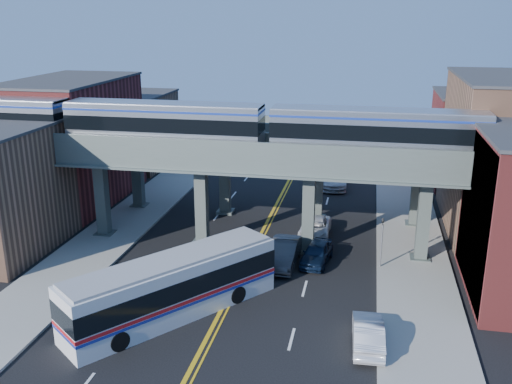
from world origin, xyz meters
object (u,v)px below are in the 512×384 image
transit_train (164,123)px  car_lane_a (317,253)px  car_lane_b (284,253)px  traffic_signal (382,237)px  transit_bus (173,287)px  car_parked_curb (368,333)px  car_lane_d (334,178)px  car_lane_c (315,228)px  stop_sign (243,252)px

transit_train → car_lane_a: 14.35m
transit_train → car_lane_b: bearing=-15.9°
traffic_signal → transit_bus: (-11.77, -8.71, -0.57)m
car_parked_curb → car_lane_b: bearing=-60.5°
transit_bus → car_lane_d: bearing=23.1°
car_lane_c → transit_bus: bearing=-116.5°
car_lane_a → car_lane_d: (-0.10, 18.76, 0.12)m
car_lane_a → car_lane_c: 4.96m
car_lane_b → car_parked_curb: (5.85, -9.19, -0.12)m
car_lane_d → car_lane_a: bearing=-94.0°
transit_train → car_lane_a: (11.47, -1.90, -8.42)m
stop_sign → car_lane_d: size_ratio=0.44×
car_lane_d → car_parked_curb: bearing=-86.9°
car_lane_c → traffic_signal: bearing=-45.5°
traffic_signal → car_parked_curb: traffic_signal is taller
transit_train → car_parked_curb: transit_train is taller
transit_train → traffic_signal: size_ratio=10.86×
stop_sign → car_parked_curb: stop_sign is taller
car_lane_a → car_lane_d: size_ratio=0.73×
traffic_signal → car_lane_c: traffic_signal is taller
traffic_signal → car_lane_c: 7.25m
car_lane_b → car_lane_c: size_ratio=1.05×
transit_bus → transit_train: bearing=58.7°
traffic_signal → car_lane_c: size_ratio=0.83×
stop_sign → car_lane_b: stop_sign is taller
car_lane_a → car_lane_c: size_ratio=0.88×
transit_bus → car_lane_a: 11.57m
transit_train → stop_sign: (6.92, -5.00, -7.40)m
transit_train → car_lane_b: size_ratio=8.53×
car_lane_c → car_lane_a: bearing=-83.0°
car_lane_d → car_parked_curb: 28.93m
traffic_signal → car_lane_b: bearing=-174.5°
car_lane_b → car_parked_curb: car_lane_b is taller
stop_sign → car_lane_b: (2.35, 2.37, -0.90)m
car_parked_curb → car_lane_d: bearing=-85.6°
transit_train → transit_bus: (4.05, -10.71, -7.43)m
car_lane_b → car_lane_d: bearing=85.6°
transit_train → car_lane_c: transit_train is taller
traffic_signal → car_lane_d: 19.43m
car_lane_c → car_lane_d: size_ratio=0.83×
car_lane_a → car_lane_c: (-0.62, 4.92, -0.06)m
car_lane_d → car_parked_curb: (3.75, -28.68, -0.13)m
transit_train → car_lane_a: transit_train is taller
car_lane_b → car_lane_c: bearing=76.1°
car_lane_a → car_lane_c: car_lane_a is taller
car_lane_c → car_lane_d: (0.52, 13.83, 0.18)m
car_lane_b → car_parked_curb: 10.90m
car_lane_a → transit_train: bearing=177.9°
car_lane_d → transit_bus: bearing=-109.2°
transit_train → transit_bus: size_ratio=3.68×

